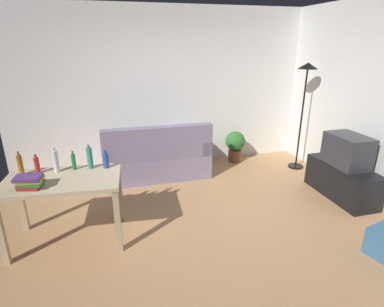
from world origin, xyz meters
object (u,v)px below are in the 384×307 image
at_px(torchiere_lamp, 305,88).
at_px(tv, 348,151).
at_px(bottle_blue, 106,160).
at_px(bottle_amber, 20,165).
at_px(bottle_clear, 56,161).
at_px(book_stack, 30,182).
at_px(tv_stand, 342,181).
at_px(bottle_tall, 90,158).
at_px(potted_plant, 235,144).
at_px(bottle_green, 74,162).
at_px(desk, 63,188).
at_px(bottle_red, 37,165).
at_px(couch, 157,158).

bearing_deg(torchiere_lamp, tv, -89.82).
relative_size(torchiere_lamp, bottle_blue, 8.41).
distance_m(bottle_amber, bottle_clear, 0.36).
bearing_deg(book_stack, tv, 3.90).
bearing_deg(torchiere_lamp, book_stack, -160.42).
bearing_deg(torchiere_lamp, tv_stand, -90.00).
xyz_separation_m(tv, bottle_tall, (-3.41, 0.11, 0.19)).
xyz_separation_m(potted_plant, bottle_amber, (-3.17, -1.60, 0.55)).
height_order(tv, book_stack, tv).
xyz_separation_m(potted_plant, bottle_green, (-2.63, -1.59, 0.53)).
xyz_separation_m(tv, torchiere_lamp, (-0.00, 1.14, 0.71)).
bearing_deg(desk, bottle_amber, 157.54).
xyz_separation_m(bottle_clear, bottle_blue, (0.53, -0.02, -0.03)).
relative_size(bottle_red, bottle_tall, 0.77).
distance_m(bottle_tall, book_stack, 0.67).
xyz_separation_m(torchiere_lamp, bottle_amber, (-4.12, -1.03, -0.54)).
distance_m(couch, desk, 1.97).
relative_size(bottle_red, bottle_green, 0.99).
xyz_separation_m(tv, bottle_red, (-3.96, 0.11, 0.15)).
distance_m(bottle_amber, bottle_green, 0.54).
height_order(tv, bottle_tall, bottle_tall).
height_order(bottle_amber, book_stack, bottle_amber).
relative_size(desk, potted_plant, 2.19).
bearing_deg(torchiere_lamp, bottle_green, -164.07).
bearing_deg(bottle_tall, bottle_green, 177.97).
relative_size(bottle_amber, book_stack, 0.95).
bearing_deg(bottle_clear, potted_plant, 29.83).
xyz_separation_m(tv, book_stack, (-3.96, -0.27, 0.13)).
xyz_separation_m(bottle_red, bottle_clear, (0.20, -0.02, 0.03)).
bearing_deg(bottle_green, bottle_clear, -174.05).
bearing_deg(tv, bottle_clear, 88.52).
xyz_separation_m(potted_plant, bottle_clear, (-2.81, -1.61, 0.56)).
xyz_separation_m(tv, bottle_clear, (-3.76, 0.10, 0.19)).
relative_size(desk, bottle_tall, 4.42).
distance_m(desk, bottle_clear, 0.32).
relative_size(potted_plant, bottle_green, 2.58).
bearing_deg(desk, book_stack, -144.56).
relative_size(couch, bottle_blue, 7.86).
relative_size(bottle_amber, bottle_green, 1.21).
height_order(torchiere_lamp, bottle_clear, torchiere_lamp).
xyz_separation_m(bottle_clear, book_stack, (-0.20, -0.37, -0.06)).
bearing_deg(torchiere_lamp, bottle_tall, -163.19).
relative_size(tv_stand, book_stack, 3.93).
bearing_deg(tv_stand, bottle_clear, 88.52).
bearing_deg(tv, bottle_amber, 88.52).
distance_m(bottle_clear, bottle_blue, 0.53).
height_order(couch, tv_stand, couch).
xyz_separation_m(couch, tv, (2.47, -1.40, 0.39)).
bearing_deg(desk, bottle_tall, 41.42).
relative_size(torchiere_lamp, bottle_amber, 6.78).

